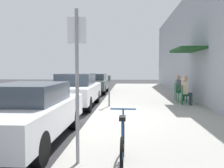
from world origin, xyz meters
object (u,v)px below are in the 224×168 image
object	(u,v)px
seated_patron_0	(186,89)
cafe_chair_2	(178,91)
parking_meter	(109,88)
seated_patron_2	(179,87)
parked_car_0	(27,112)
parked_car_1	(76,90)
cafe_chair_0	(185,94)
parked_car_2	(95,83)
bicycle_0	(123,146)
street_sign	(77,74)
cafe_chair_1	(181,92)

from	to	relation	value
seated_patron_0	cafe_chair_2	world-z (taller)	seated_patron_0
parking_meter	seated_patron_2	distance (m)	3.98
parked_car_0	parked_car_1	size ratio (longest dim) A/B	1.00
cafe_chair_0	seated_patron_0	xyz separation A→B (m)	(0.06, -0.01, 0.19)
parked_car_2	seated_patron_0	distance (m)	7.98
parking_meter	cafe_chair_0	distance (m)	3.39
seated_patron_0	cafe_chair_2	distance (m)	1.52
bicycle_0	cafe_chair_0	distance (m)	7.62
cafe_chair_0	seated_patron_0	bearing A→B (deg)	-7.07
street_sign	parked_car_0	bearing A→B (deg)	135.23
seated_patron_0	parked_car_0	bearing A→B (deg)	-131.91
parking_meter	bicycle_0	distance (m)	6.62
seated_patron_2	parking_meter	bearing A→B (deg)	-148.27
cafe_chair_1	seated_patron_0	bearing A→B (deg)	-86.04
bicycle_0	cafe_chair_1	distance (m)	8.42
parked_car_1	parked_car_0	bearing A→B (deg)	-90.00
parked_car_0	parked_car_2	distance (m)	11.77
parked_car_1	parked_car_2	world-z (taller)	parked_car_1
parked_car_0	cafe_chair_0	distance (m)	7.35
parked_car_1	cafe_chair_1	distance (m)	4.97
street_sign	bicycle_0	size ratio (longest dim) A/B	1.52
parked_car_2	parking_meter	distance (m)	7.04
seated_patron_2	parked_car_2	bearing A→B (deg)	135.97
street_sign	cafe_chair_2	size ratio (longest dim) A/B	2.99
parked_car_1	cafe_chair_0	xyz separation A→B (m)	(4.87, 0.11, -0.14)
parking_meter	bicycle_0	bearing A→B (deg)	-83.75
bicycle_0	cafe_chair_2	distance (m)	9.04
parked_car_0	cafe_chair_2	size ratio (longest dim) A/B	5.06
bicycle_0	seated_patron_2	distance (m)	9.07
cafe_chair_0	cafe_chair_1	xyz separation A→B (m)	(0.00, 0.84, 0.00)
parked_car_2	cafe_chair_2	xyz separation A→B (m)	(4.87, -4.77, -0.09)
cafe_chair_0	parked_car_2	bearing A→B (deg)	127.88
seated_patron_0	cafe_chair_1	xyz separation A→B (m)	(-0.06, 0.85, -0.19)
parking_meter	cafe_chair_1	world-z (taller)	parking_meter
parked_car_1	seated_patron_2	distance (m)	5.19
street_sign	cafe_chair_0	distance (m)	7.83
bicycle_0	cafe_chair_2	xyz separation A→B (m)	(2.61, 8.66, 0.14)
parked_car_0	parked_car_2	bearing A→B (deg)	90.00
cafe_chair_2	parking_meter	bearing A→B (deg)	-147.82
cafe_chair_1	seated_patron_2	bearing A→B (deg)	84.88
parked_car_1	cafe_chair_2	size ratio (longest dim) A/B	5.06
parked_car_1	street_sign	bearing A→B (deg)	-77.71
cafe_chair_2	parked_car_2	bearing A→B (deg)	135.61
bicycle_0	cafe_chair_1	world-z (taller)	bicycle_0
bicycle_0	cafe_chair_0	size ratio (longest dim) A/B	1.97
cafe_chair_0	seated_patron_2	world-z (taller)	seated_patron_2
parked_car_0	cafe_chair_2	xyz separation A→B (m)	(4.87, 7.00, -0.10)
parked_car_0	seated_patron_2	size ratio (longest dim) A/B	3.41
parked_car_0	parked_car_1	distance (m)	5.40
parking_meter	parked_car_0	bearing A→B (deg)	-107.52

